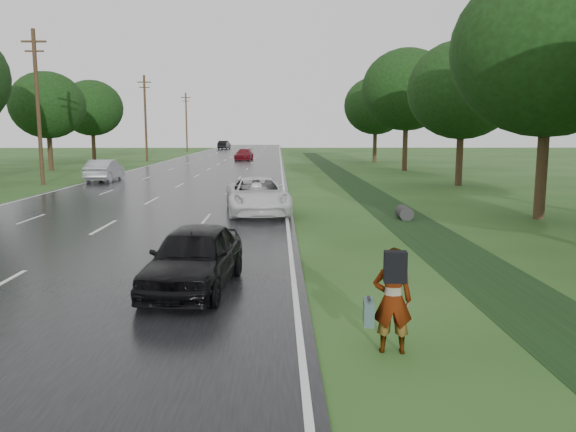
% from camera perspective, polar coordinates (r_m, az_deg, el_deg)
% --- Properties ---
extents(road, '(14.00, 180.00, 0.04)m').
position_cam_1_polar(road, '(57.83, -7.41, 5.06)').
color(road, black).
rests_on(road, ground).
extents(edge_stripe_east, '(0.12, 180.00, 0.01)m').
position_cam_1_polar(edge_stripe_east, '(57.48, -0.68, 5.14)').
color(edge_stripe_east, silver).
rests_on(edge_stripe_east, road).
extents(edge_stripe_west, '(0.12, 180.00, 0.01)m').
position_cam_1_polar(edge_stripe_west, '(58.96, -13.97, 4.97)').
color(edge_stripe_west, silver).
rests_on(edge_stripe_west, road).
extents(center_line, '(0.12, 180.00, 0.01)m').
position_cam_1_polar(center_line, '(57.83, -7.41, 5.09)').
color(center_line, silver).
rests_on(center_line, road).
extents(drainage_ditch, '(2.20, 120.00, 0.56)m').
position_cam_1_polar(drainage_ditch, '(31.69, 8.26, 2.20)').
color(drainage_ditch, black).
rests_on(drainage_ditch, ground).
extents(utility_pole_mid, '(1.60, 0.26, 10.00)m').
position_cam_1_polar(utility_pole_mid, '(40.52, -24.07, 10.24)').
color(utility_pole_mid, '#362516').
rests_on(utility_pole_mid, ground).
extents(utility_pole_far, '(1.60, 0.26, 10.00)m').
position_cam_1_polar(utility_pole_far, '(69.17, -14.28, 9.73)').
color(utility_pole_far, '#362516').
rests_on(utility_pole_far, ground).
extents(utility_pole_distant, '(1.60, 0.26, 10.00)m').
position_cam_1_polar(utility_pole_distant, '(98.62, -10.28, 9.44)').
color(utility_pole_distant, '#362516').
rests_on(utility_pole_distant, ground).
extents(tree_east_b, '(7.60, 7.60, 10.11)m').
position_cam_1_polar(tree_east_b, '(24.96, 25.05, 15.10)').
color(tree_east_b, '#362516').
rests_on(tree_east_b, ground).
extents(tree_east_c, '(7.00, 7.00, 9.29)m').
position_cam_1_polar(tree_east_c, '(38.33, 17.31, 12.14)').
color(tree_east_c, '#362516').
rests_on(tree_east_c, ground).
extents(tree_east_d, '(8.00, 8.00, 10.76)m').
position_cam_1_polar(tree_east_d, '(51.78, 11.98, 12.44)').
color(tree_east_d, '#362516').
rests_on(tree_east_d, ground).
extents(tree_east_f, '(7.20, 7.20, 9.62)m').
position_cam_1_polar(tree_east_f, '(65.39, 8.91, 11.00)').
color(tree_east_f, '#362516').
rests_on(tree_east_f, ground).
extents(tree_west_d, '(6.60, 6.60, 8.80)m').
position_cam_1_polar(tree_west_d, '(55.39, -23.26, 10.30)').
color(tree_west_d, '#362516').
rests_on(tree_west_d, ground).
extents(tree_west_f, '(7.00, 7.00, 9.29)m').
position_cam_1_polar(tree_west_f, '(68.77, -19.31, 10.31)').
color(tree_west_f, '#362516').
rests_on(tree_west_f, ground).
extents(pedestrian, '(0.79, 0.75, 1.72)m').
position_cam_1_polar(pedestrian, '(9.14, 10.44, -8.28)').
color(pedestrian, '#A5998C').
rests_on(pedestrian, ground).
extents(white_pickup, '(3.12, 5.72, 1.52)m').
position_cam_1_polar(white_pickup, '(24.07, -3.14, 2.11)').
color(white_pickup, silver).
rests_on(white_pickup, road).
extents(dark_sedan, '(2.13, 4.35, 1.43)m').
position_cam_1_polar(dark_sedan, '(12.64, -9.50, -4.15)').
color(dark_sedan, black).
rests_on(dark_sedan, road).
extents(silver_sedan, '(1.65, 4.64, 1.52)m').
position_cam_1_polar(silver_sedan, '(41.61, -18.13, 4.43)').
color(silver_sedan, '#979A9F').
rests_on(silver_sedan, road).
extents(far_car_red, '(2.29, 4.80, 1.35)m').
position_cam_1_polar(far_car_red, '(69.01, -4.49, 6.25)').
color(far_car_red, maroon).
rests_on(far_car_red, road).
extents(far_car_dark, '(2.31, 5.13, 1.63)m').
position_cam_1_polar(far_car_dark, '(113.00, -6.50, 7.20)').
color(far_car_dark, black).
rests_on(far_car_dark, road).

